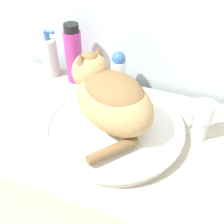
{
  "coord_description": "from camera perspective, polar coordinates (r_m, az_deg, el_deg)",
  "views": [
    {
      "loc": [
        0.16,
        -0.31,
        1.46
      ],
      "look_at": [
        -0.05,
        0.24,
        0.97
      ],
      "focal_mm": 45.0,
      "sensor_mm": 36.0,
      "label": 1
    }
  ],
  "objects": [
    {
      "name": "cat",
      "position": [
        0.76,
        -0.4,
        3.38
      ],
      "size": [
        0.31,
        0.31,
        0.19
      ],
      "rotation": [
        0.0,
        0.0,
        2.63
      ],
      "color": "tan",
      "rests_on": "sink_basin"
    },
    {
      "name": "deodorant_stick",
      "position": [
        0.97,
        1.31,
        8.22
      ],
      "size": [
        0.05,
        0.05,
        0.15
      ],
      "color": "silver",
      "rests_on": "vanity_counter"
    },
    {
      "name": "faucet",
      "position": [
        0.82,
        17.45,
        -1.13
      ],
      "size": [
        0.13,
        0.07,
        0.13
      ],
      "rotation": [
        0.0,
        0.0,
        -2.83
      ],
      "color": "silver",
      "rests_on": "vanity_counter"
    },
    {
      "name": "soap_pump_bottle",
      "position": [
        1.08,
        -12.51,
        10.88
      ],
      "size": [
        0.06,
        0.06,
        0.18
      ],
      "color": "silver",
      "rests_on": "vanity_counter"
    },
    {
      "name": "vanity_counter",
      "position": [
        1.18,
        2.85,
        -20.07
      ],
      "size": [
        1.12,
        0.51,
        0.88
      ],
      "color": "#B2A893",
      "rests_on": "ground_plane"
    },
    {
      "name": "sink_basin",
      "position": [
        0.82,
        0.32,
        -3.16
      ],
      "size": [
        0.41,
        0.41,
        0.04
      ],
      "color": "silver",
      "rests_on": "vanity_counter"
    },
    {
      "name": "shampoo_bottle_tall",
      "position": [
        1.02,
        -7.79,
        11.5
      ],
      "size": [
        0.06,
        0.06,
        0.22
      ],
      "color": "#B2338C",
      "rests_on": "vanity_counter"
    }
  ]
}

